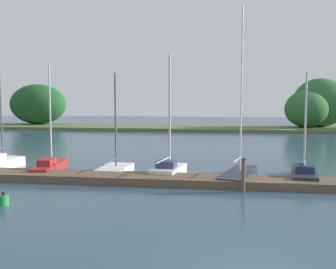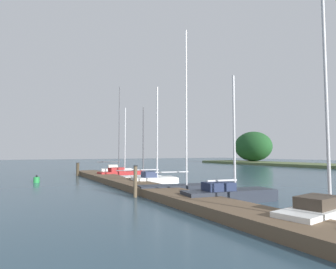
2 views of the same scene
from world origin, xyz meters
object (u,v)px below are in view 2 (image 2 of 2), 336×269
object	(u,v)px
mooring_piling_0	(78,169)
channel_buoy_1	(37,180)
sailboat_0	(117,170)
sailboat_1	(123,173)
sailboat_5	(231,194)
mooring_piling_1	(135,181)
sailboat_2	(142,177)
sailboat_3	(155,179)
sailboat_6	(328,209)
sailboat_4	(184,187)

from	to	relation	value
mooring_piling_0	channel_buoy_1	xyz separation A→B (m)	(4.54, -3.55, -0.38)
sailboat_0	sailboat_1	world-z (taller)	sailboat_0
sailboat_5	mooring_piling_1	bearing A→B (deg)	142.94
sailboat_0	channel_buoy_1	world-z (taller)	sailboat_0
sailboat_2	mooring_piling_0	distance (m)	7.56
sailboat_0	channel_buoy_1	xyz separation A→B (m)	(4.51, -7.14, -0.23)
sailboat_3	mooring_piling_0	xyz separation A→B (m)	(-9.79, -2.70, 0.17)
sailboat_5	sailboat_0	bearing A→B (deg)	96.21
sailboat_5	mooring_piling_0	distance (m)	16.69
sailboat_1	mooring_piling_0	world-z (taller)	sailboat_1
sailboat_0	mooring_piling_1	distance (m)	13.86
sailboat_0	sailboat_6	world-z (taller)	sailboat_0
sailboat_0	sailboat_4	bearing A→B (deg)	-81.76
sailboat_1	sailboat_3	xyz separation A→B (m)	(6.49, -0.25, 0.06)
sailboat_3	sailboat_6	distance (m)	10.57
sailboat_3	sailboat_4	xyz separation A→B (m)	(3.54, -0.10, -0.11)
sailboat_6	channel_buoy_1	size ratio (longest dim) A/B	14.93
mooring_piling_1	mooring_piling_0	bearing A→B (deg)	179.67
sailboat_6	mooring_piling_1	world-z (taller)	sailboat_6
sailboat_5	mooring_piling_1	world-z (taller)	sailboat_5
mooring_piling_0	mooring_piling_1	distance (m)	13.39
sailboat_2	channel_buoy_1	world-z (taller)	sailboat_2
sailboat_6	mooring_piling_1	distance (m)	7.64
sailboat_0	sailboat_4	size ratio (longest dim) A/B	0.99
mooring_piling_0	channel_buoy_1	bearing A→B (deg)	-38.03
sailboat_2	mooring_piling_0	bearing A→B (deg)	116.55
sailboat_1	mooring_piling_0	xyz separation A→B (m)	(-3.30, -2.95, 0.23)
sailboat_3	mooring_piling_0	world-z (taller)	sailboat_3
sailboat_3	sailboat_1	bearing A→B (deg)	97.31
sailboat_4	mooring_piling_1	distance (m)	2.70
sailboat_0	sailboat_1	size ratio (longest dim) A/B	1.44
sailboat_2	sailboat_4	distance (m)	6.47
sailboat_6	mooring_piling_0	distance (m)	20.59
sailboat_0	sailboat_2	xyz separation A→B (m)	(6.85, -0.48, -0.16)
sailboat_0	sailboat_4	world-z (taller)	sailboat_4
sailboat_1	channel_buoy_1	distance (m)	6.61
mooring_piling_0	channel_buoy_1	world-z (taller)	mooring_piling_0
sailboat_3	sailboat_6	xyz separation A→B (m)	(10.57, 0.34, -0.01)
sailboat_4	sailboat_3	bearing A→B (deg)	101.75
sailboat_3	sailboat_4	bearing A→B (deg)	-82.18
sailboat_2	sailboat_0	bearing A→B (deg)	88.23
sailboat_6	sailboat_3	bearing A→B (deg)	83.04
sailboat_2	sailboat_4	xyz separation A→B (m)	(6.45, -0.52, 0.03)
sailboat_3	channel_buoy_1	distance (m)	8.17
sailboat_0	mooring_piling_0	xyz separation A→B (m)	(-0.02, -3.59, 0.15)
sailboat_4	mooring_piling_0	distance (m)	13.58
sailboat_1	sailboat_6	size ratio (longest dim) A/B	0.75
sailboat_5	channel_buoy_1	xyz separation A→B (m)	(-11.90, -6.44, -0.14)
sailboat_4	sailboat_6	world-z (taller)	sailboat_4
sailboat_1	mooring_piling_1	xyz separation A→B (m)	(10.09, -3.02, 0.37)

